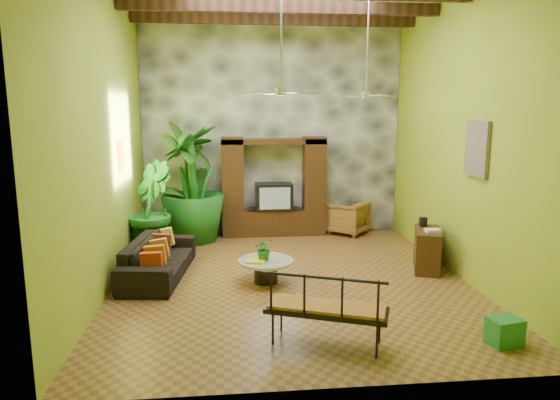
{
  "coord_description": "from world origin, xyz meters",
  "views": [
    {
      "loc": [
        -1.03,
        -8.29,
        2.95
      ],
      "look_at": [
        -0.16,
        0.2,
        1.37
      ],
      "focal_mm": 32.0,
      "sensor_mm": 36.0,
      "label": 1
    }
  ],
  "objects": [
    {
      "name": "right_wall",
      "position": [
        3.0,
        0.0,
        2.5
      ],
      "size": [
        0.02,
        7.0,
        5.0
      ],
      "primitive_type": "cube",
      "color": "olive",
      "rests_on": "ground"
    },
    {
      "name": "iron_bench",
      "position": [
        0.16,
        -2.56,
        0.54
      ],
      "size": [
        1.6,
        1.08,
        0.57
      ],
      "rotation": [
        0.0,
        0.0,
        -0.37
      ],
      "color": "black",
      "rests_on": "ground"
    },
    {
      "name": "ground",
      "position": [
        0.0,
        0.0,
        0.0
      ],
      "size": [
        7.0,
        7.0,
        0.0
      ],
      "primitive_type": "plane",
      "color": "brown",
      "rests_on": "ground"
    },
    {
      "name": "stone_accent_wall",
      "position": [
        0.0,
        3.44,
        2.5
      ],
      "size": [
        5.98,
        0.1,
        4.98
      ],
      "primitive_type": "cube",
      "color": "#3E4046",
      "rests_on": "ground"
    },
    {
      "name": "wall_art_painting",
      "position": [
        2.96,
        -0.6,
        2.3
      ],
      "size": [
        0.06,
        0.7,
        0.9
      ],
      "primitive_type": "cube",
      "color": "#295597",
      "rests_on": "right_wall"
    },
    {
      "name": "left_wall",
      "position": [
        -3.0,
        0.0,
        2.5
      ],
      "size": [
        0.02,
        7.0,
        5.0
      ],
      "primitive_type": "cube",
      "color": "olive",
      "rests_on": "ground"
    },
    {
      "name": "yellow_tray",
      "position": [
        -0.61,
        -0.25,
        0.42
      ],
      "size": [
        0.35,
        0.29,
        0.03
      ],
      "primitive_type": "cube",
      "rotation": [
        0.0,
        0.0,
        -0.27
      ],
      "color": "gold",
      "rests_on": "coffee_table"
    },
    {
      "name": "tall_plant_b",
      "position": [
        -2.64,
        1.74,
        0.96
      ],
      "size": [
        1.05,
        1.21,
        1.92
      ],
      "primitive_type": "imported",
      "rotation": [
        0.0,
        0.0,
        1.78
      ],
      "color": "#1A6422",
      "rests_on": "ground"
    },
    {
      "name": "side_console",
      "position": [
        2.57,
        0.25,
        0.38
      ],
      "size": [
        0.71,
        1.04,
        0.76
      ],
      "primitive_type": "cube",
      "rotation": [
        0.0,
        0.0,
        -0.33
      ],
      "color": "#362211",
      "rests_on": "ground"
    },
    {
      "name": "wall_art_mask",
      "position": [
        -2.96,
        1.0,
        2.1
      ],
      "size": [
        0.06,
        0.32,
        0.55
      ],
      "primitive_type": "cube",
      "color": "yellow",
      "rests_on": "left_wall"
    },
    {
      "name": "centerpiece_plant",
      "position": [
        -0.46,
        -0.12,
        0.59
      ],
      "size": [
        0.36,
        0.31,
        0.39
      ],
      "primitive_type": "imported",
      "rotation": [
        0.0,
        0.0,
        0.02
      ],
      "color": "#1B671D",
      "rests_on": "coffee_table"
    },
    {
      "name": "tall_plant_a",
      "position": [
        -1.96,
        2.93,
        1.34
      ],
      "size": [
        1.56,
        1.7,
        2.68
      ],
      "primitive_type": "imported",
      "rotation": [
        0.0,
        0.0,
        1.01
      ],
      "color": "#265C18",
      "rests_on": "ground"
    },
    {
      "name": "entertainment_center",
      "position": [
        0.0,
        3.14,
        0.97
      ],
      "size": [
        2.4,
        0.55,
        2.3
      ],
      "color": "#311A0D",
      "rests_on": "ground"
    },
    {
      "name": "green_bin",
      "position": [
        2.39,
        -2.73,
        0.17
      ],
      "size": [
        0.45,
        0.37,
        0.35
      ],
      "primitive_type": "cube",
      "rotation": [
        0.0,
        0.0,
        0.2
      ],
      "color": "#217C42",
      "rests_on": "ground"
    },
    {
      "name": "sofa",
      "position": [
        -2.3,
        0.39,
        0.34
      ],
      "size": [
        1.16,
        2.39,
        0.67
      ],
      "primitive_type": "imported",
      "rotation": [
        0.0,
        0.0,
        1.45
      ],
      "color": "black",
      "rests_on": "ground"
    },
    {
      "name": "back_wall",
      "position": [
        0.0,
        3.5,
        2.5
      ],
      "size": [
        6.0,
        0.02,
        5.0
      ],
      "primitive_type": "cube",
      "color": "olive",
      "rests_on": "ground"
    },
    {
      "name": "wicker_armchair",
      "position": [
        1.75,
        3.07,
        0.39
      ],
      "size": [
        1.19,
        1.18,
        0.78
      ],
      "primitive_type": "imported",
      "rotation": [
        0.0,
        0.0,
        4.0
      ],
      "color": "olive",
      "rests_on": "ground"
    },
    {
      "name": "coffee_table",
      "position": [
        -0.43,
        -0.13,
        0.26
      ],
      "size": [
        0.96,
        0.96,
        0.4
      ],
      "rotation": [
        0.0,
        0.0,
        -0.18
      ],
      "color": "black",
      "rests_on": "ground"
    },
    {
      "name": "ceiling_fan_front",
      "position": [
        -0.2,
        -0.4,
        3.4
      ],
      "size": [
        1.28,
        1.28,
        1.86
      ],
      "color": "#ADAEB2",
      "rests_on": "ceiling"
    },
    {
      "name": "tall_plant_c",
      "position": [
        -1.83,
        2.81,
        1.3
      ],
      "size": [
        1.88,
        1.88,
        2.6
      ],
      "primitive_type": "imported",
      "rotation": [
        0.0,
        0.0,
        4.34
      ],
      "color": "#1A661B",
      "rests_on": "ground"
    },
    {
      "name": "ceiling_fan_back",
      "position": [
        1.6,
        1.2,
        3.4
      ],
      "size": [
        1.28,
        1.28,
        1.86
      ],
      "color": "#ADAEB2",
      "rests_on": "ceiling"
    }
  ]
}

